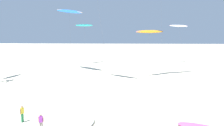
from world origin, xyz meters
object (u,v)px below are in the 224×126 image
Objects in this scene: flying_kite_2 at (179,26)px; flying_kite_3 at (84,25)px; grounded_kite_3 at (86,123)px; person_near_right at (41,122)px; person_mid_field at (22,113)px; flying_kite_4 at (69,11)px; flying_kite_6 at (150,32)px.

flying_kite_2 is 24.83m from flying_kite_3.
grounded_kite_3 is (-18.27, -41.43, -9.79)m from flying_kite_2.
person_near_right reaches higher than person_mid_field.
flying_kite_2 is at bearing 59.07° from person_mid_field.
flying_kite_4 is 32.45m from person_near_right.
grounded_kite_3 is at bearing -80.66° from flying_kite_3.
person_near_right reaches higher than grounded_kite_3.
person_mid_field is (-6.30, 0.42, 0.73)m from grounded_kite_3.
flying_kite_3 is 40.97m from grounded_kite_3.
flying_kite_2 reaches higher than grounded_kite_3.
flying_kite_6 is (-9.66, -18.13, -1.38)m from flying_kite_2.
flying_kite_3 is at bearing 133.42° from flying_kite_6.
flying_kite_3 is at bearing 99.34° from grounded_kite_3.
flying_kite_4 is 1.27× the size of flying_kite_6.
person_near_right is 3.29m from person_mid_field.
flying_kite_6 is 6.30× the size of person_near_right.
flying_kite_4 is 3.96× the size of grounded_kite_3.
flying_kite_2 is 6.09× the size of person_near_right.
flying_kite_2 reaches higher than person_mid_field.
person_mid_field reaches higher than grounded_kite_3.
grounded_kite_3 is 2.04× the size of person_mid_field.
flying_kite_3 is at bearing 93.83° from person_near_right.
flying_kite_4 reaches higher than person_near_right.
flying_kite_2 is at bearing 62.94° from person_near_right.
flying_kite_3 is 6.41× the size of person_near_right.
flying_kite_6 is at bearing -46.58° from flying_kite_3.
grounded_kite_3 is (-8.62, -23.31, -8.41)m from flying_kite_6.
flying_kite_2 is 0.97× the size of flying_kite_6.
flying_kite_2 is at bearing 5.09° from flying_kite_3.
flying_kite_4 is at bearing 105.54° from grounded_kite_3.
flying_kite_3 is 3.17× the size of grounded_kite_3.
flying_kite_3 is at bearing 82.61° from flying_kite_4.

